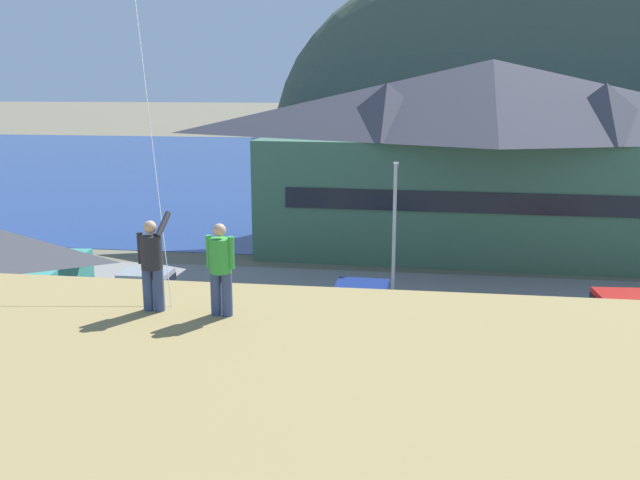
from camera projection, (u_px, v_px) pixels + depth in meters
ground_plane at (310, 397)px, 22.33m from camera, size 600.00×600.00×0.00m
parking_lot_pad at (330, 340)px, 27.14m from camera, size 40.00×20.00×0.10m
bay_water at (392, 169)px, 80.21m from camera, size 360.00×84.00×0.03m
far_hill_west_ridge at (535, 136)px, 127.22m from camera, size 96.31×50.55×69.05m
harbor_lodge at (489, 152)px, 40.26m from camera, size 27.70×11.46×11.09m
storage_shed_waterside at (398, 211)px, 41.78m from camera, size 5.69×5.05×4.40m
wharf_dock at (383, 207)px, 53.91m from camera, size 3.20×11.91×0.70m
moored_boat_wharfside at (340, 197)px, 56.15m from camera, size 2.71×7.59×2.16m
moored_boat_outer_mooring at (425, 212)px, 49.92m from camera, size 1.87×5.61×2.16m
moored_boat_inner_slip at (343, 200)px, 55.13m from camera, size 2.01×5.89×2.16m
parked_car_back_row_right at (145, 290)px, 30.08m from camera, size 4.23×2.11×1.82m
parked_car_front_row_red at (102, 351)px, 23.34m from camera, size 4.32×2.29×1.82m
parked_car_back_row_left at (620, 314)px, 26.99m from camera, size 4.31×2.28×1.82m
parked_car_mid_row_far at (359, 303)px, 28.36m from camera, size 4.25×2.16×1.82m
parked_car_front_row_silver at (288, 353)px, 23.11m from camera, size 4.23×2.12×1.82m
parking_light_pole at (394, 221)px, 31.37m from camera, size 0.24×0.78×6.23m
person_kite_flyer at (152, 262)px, 13.04m from camera, size 0.54×0.65×1.86m
person_companion at (221, 267)px, 12.77m from camera, size 0.55×0.40×1.74m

